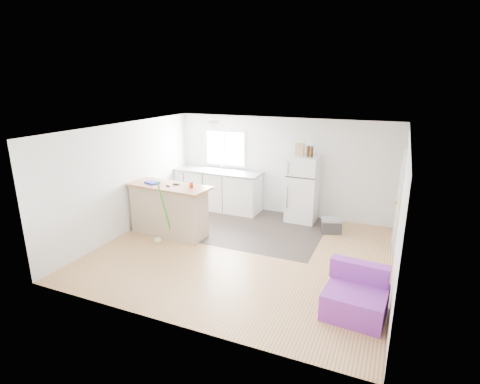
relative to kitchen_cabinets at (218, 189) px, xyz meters
name	(u,v)px	position (x,y,z in m)	size (l,w,h in m)	color
room	(243,194)	(1.61, -2.15, 0.68)	(5.51, 5.01, 2.41)	#A06B43
vinyl_zone	(235,225)	(0.88, -0.90, -0.52)	(4.05, 2.50, 0.00)	#352C27
window	(225,148)	(0.06, 0.34, 1.03)	(1.18, 0.06, 0.98)	white
interior_door	(399,197)	(4.33, -0.60, 0.50)	(0.11, 0.92, 2.10)	white
ceiling_fixture	(214,122)	(0.41, -0.95, 1.84)	(0.30, 0.30, 0.07)	white
kitchen_cabinets	(218,189)	(0.00, 0.00, 0.00)	(2.31, 0.77, 1.32)	white
peninsula	(169,209)	(-0.21, -1.95, 0.04)	(1.86, 0.83, 1.12)	#C2AD8C
refrigerator	(303,189)	(2.23, 0.01, 0.26)	(0.70, 0.67, 1.57)	white
cooler	(331,225)	(3.03, -0.48, -0.35)	(0.51, 0.42, 0.33)	#2D2D30
purple_seat	(356,297)	(3.88, -3.37, -0.27)	(0.90, 0.86, 0.69)	purple
cleaner_jug	(181,232)	(0.12, -2.04, -0.40)	(0.14, 0.11, 0.27)	white
mop	(160,233)	(-0.12, -2.46, -0.29)	(0.25, 0.38, 1.37)	green
red_cup	(191,185)	(0.36, -1.93, 0.66)	(0.08, 0.08, 0.12)	red
blue_tray	(152,183)	(-0.59, -1.98, 0.61)	(0.30, 0.22, 0.04)	#1322B9
tool_a	(176,184)	(-0.05, -1.88, 0.61)	(0.14, 0.05, 0.03)	black
tool_b	(168,186)	(-0.14, -2.05, 0.61)	(0.10, 0.04, 0.03)	black
cardboard_box	(300,150)	(2.12, -0.03, 1.20)	(0.20, 0.10, 0.30)	tan
bottle_left	(308,151)	(2.32, -0.03, 1.18)	(0.07, 0.07, 0.25)	#361E09
bottle_right	(312,152)	(2.40, -0.05, 1.18)	(0.07, 0.07, 0.25)	#361E09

